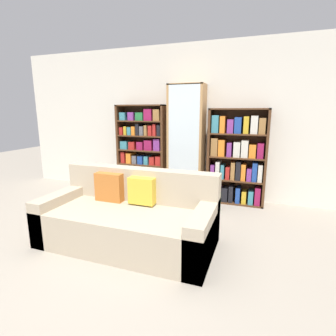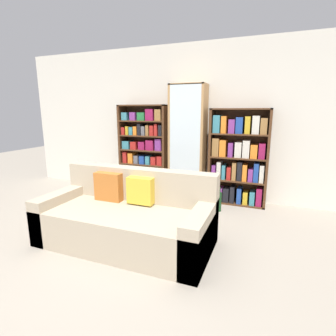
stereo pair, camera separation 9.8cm
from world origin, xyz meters
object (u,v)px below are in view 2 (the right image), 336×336
Objects in this scene: bookshelf_left at (145,151)px; display_cabinet at (188,144)px; couch at (127,219)px; bookshelf_right at (238,159)px; wine_bottle at (219,201)px.

bookshelf_left is 0.83× the size of display_cabinet.
bookshelf_left is (-0.68, 1.87, 0.51)m from couch.
wine_bottle is (-0.20, -0.48, -0.61)m from bookshelf_right.
display_cabinet reaches higher than wine_bottle.
display_cabinet is 5.13× the size of wine_bottle.
bookshelf_left is 1.04× the size of bookshelf_right.
display_cabinet is 1.17m from wine_bottle.
wine_bottle is (0.67, -0.46, -0.83)m from display_cabinet.
couch is 5.19× the size of wine_bottle.
wine_bottle is at bearing -34.67° from display_cabinet.
couch is at bearing -121.31° from wine_bottle.
display_cabinet is at bearing -179.01° from bookshelf_right.
display_cabinet is 1.25× the size of bookshelf_right.
bookshelf_left is at bearing 178.95° from display_cabinet.
couch is at bearing -69.89° from bookshelf_left.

